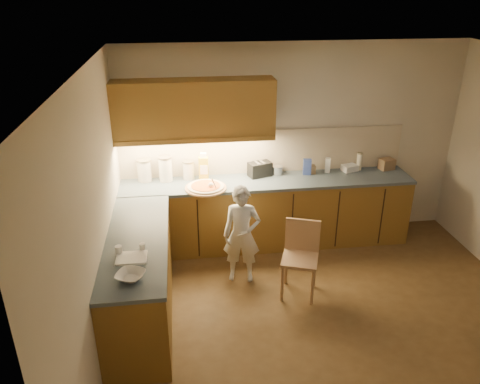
# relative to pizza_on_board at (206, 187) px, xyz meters

# --- Properties ---
(room) EXTENTS (4.54, 4.50, 2.62)m
(room) POSITION_rel_pizza_on_board_xyz_m (1.18, -1.52, 0.73)
(room) COLOR #50381B
(room) RESTS_ON ground
(l_counter) EXTENTS (3.77, 2.62, 0.92)m
(l_counter) POSITION_rel_pizza_on_board_xyz_m (0.26, -0.27, -0.48)
(l_counter) COLOR brown
(l_counter) RESTS_ON ground
(backsplash) EXTENTS (3.75, 0.02, 0.58)m
(backsplash) POSITION_rel_pizza_on_board_xyz_m (0.81, 0.46, 0.27)
(backsplash) COLOR beige
(backsplash) RESTS_ON l_counter
(upper_cabinets) EXTENTS (1.95, 0.36, 0.73)m
(upper_cabinets) POSITION_rel_pizza_on_board_xyz_m (-0.09, 0.30, 0.91)
(upper_cabinets) COLOR brown
(upper_cabinets) RESTS_ON ground
(pizza_on_board) EXTENTS (0.51, 0.51, 0.21)m
(pizza_on_board) POSITION_rel_pizza_on_board_xyz_m (0.00, 0.00, 0.00)
(pizza_on_board) COLOR tan
(pizza_on_board) RESTS_ON l_counter
(child) EXTENTS (0.48, 0.36, 1.18)m
(child) POSITION_rel_pizza_on_board_xyz_m (0.36, -0.61, -0.35)
(child) COLOR silver
(child) RESTS_ON ground
(wooden_chair) EXTENTS (0.50, 0.50, 0.86)m
(wooden_chair) POSITION_rel_pizza_on_board_xyz_m (0.98, -0.94, -0.44)
(wooden_chair) COLOR tan
(wooden_chair) RESTS_ON ground
(mixing_bowl) EXTENTS (0.31, 0.31, 0.06)m
(mixing_bowl) POSITION_rel_pizza_on_board_xyz_m (-0.77, -1.82, 0.01)
(mixing_bowl) COLOR silver
(mixing_bowl) RESTS_ON l_counter
(canister_a) EXTENTS (0.14, 0.14, 0.29)m
(canister_a) POSITION_rel_pizza_on_board_xyz_m (-0.78, 0.37, 0.12)
(canister_a) COLOR beige
(canister_a) RESTS_ON l_counter
(canister_b) EXTENTS (0.17, 0.17, 0.29)m
(canister_b) POSITION_rel_pizza_on_board_xyz_m (-0.75, 0.35, 0.12)
(canister_b) COLOR silver
(canister_b) RESTS_ON l_counter
(canister_c) EXTENTS (0.18, 0.18, 0.33)m
(canister_c) POSITION_rel_pizza_on_board_xyz_m (-0.49, 0.33, 0.14)
(canister_c) COLOR white
(canister_c) RESTS_ON l_counter
(canister_d) EXTENTS (0.15, 0.15, 0.25)m
(canister_d) POSITION_rel_pizza_on_board_xyz_m (-0.20, 0.36, 0.10)
(canister_d) COLOR silver
(canister_d) RESTS_ON l_counter
(oil_jug) EXTENTS (0.13, 0.10, 0.36)m
(oil_jug) POSITION_rel_pizza_on_board_xyz_m (-0.00, 0.30, 0.14)
(oil_jug) COLOR gold
(oil_jug) RESTS_ON l_counter
(toaster) EXTENTS (0.33, 0.25, 0.19)m
(toaster) POSITION_rel_pizza_on_board_xyz_m (0.73, 0.33, 0.07)
(toaster) COLOR black
(toaster) RESTS_ON l_counter
(steel_pot) EXTENTS (0.16, 0.16, 0.12)m
(steel_pot) POSITION_rel_pizza_on_board_xyz_m (0.96, 0.36, 0.04)
(steel_pot) COLOR silver
(steel_pot) RESTS_ON l_counter
(blue_box) EXTENTS (0.12, 0.09, 0.21)m
(blue_box) POSITION_rel_pizza_on_board_xyz_m (1.36, 0.31, 0.08)
(blue_box) COLOR #364BA2
(blue_box) RESTS_ON l_counter
(card_box_a) EXTENTS (0.15, 0.11, 0.11)m
(card_box_a) POSITION_rel_pizza_on_board_xyz_m (1.40, 0.34, 0.03)
(card_box_a) COLOR #9B7A53
(card_box_a) RESTS_ON l_counter
(white_bottle) EXTENTS (0.09, 0.09, 0.20)m
(white_bottle) POSITION_rel_pizza_on_board_xyz_m (1.65, 0.34, 0.08)
(white_bottle) COLOR silver
(white_bottle) RESTS_ON l_counter
(flat_pack) EXTENTS (0.24, 0.20, 0.08)m
(flat_pack) POSITION_rel_pizza_on_board_xyz_m (1.96, 0.35, 0.02)
(flat_pack) COLOR white
(flat_pack) RESTS_ON l_counter
(tall_jar) EXTENTS (0.08, 0.08, 0.24)m
(tall_jar) POSITION_rel_pizza_on_board_xyz_m (2.10, 0.37, 0.10)
(tall_jar) COLOR white
(tall_jar) RESTS_ON l_counter
(card_box_b) EXTENTS (0.22, 0.18, 0.15)m
(card_box_b) POSITION_rel_pizza_on_board_xyz_m (2.48, 0.34, 0.05)
(card_box_b) COLOR #9B7853
(card_box_b) RESTS_ON l_counter
(dough_cloth) EXTENTS (0.28, 0.22, 0.02)m
(dough_cloth) POSITION_rel_pizza_on_board_xyz_m (-0.79, -1.50, -0.01)
(dough_cloth) COLOR white
(dough_cloth) RESTS_ON l_counter
(spice_jar_a) EXTENTS (0.07, 0.07, 0.09)m
(spice_jar_a) POSITION_rel_pizza_on_board_xyz_m (-0.91, -1.41, 0.02)
(spice_jar_a) COLOR white
(spice_jar_a) RESTS_ON l_counter
(spice_jar_b) EXTENTS (0.07, 0.07, 0.08)m
(spice_jar_b) POSITION_rel_pizza_on_board_xyz_m (-0.69, -1.37, 0.01)
(spice_jar_b) COLOR white
(spice_jar_b) RESTS_ON l_counter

